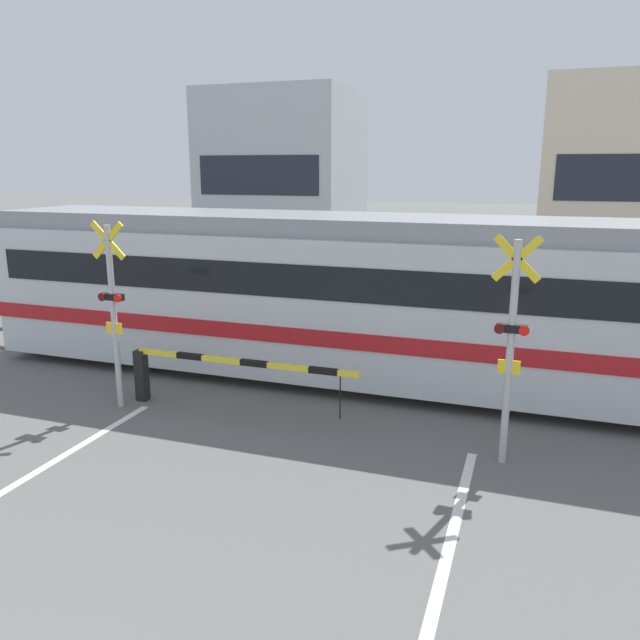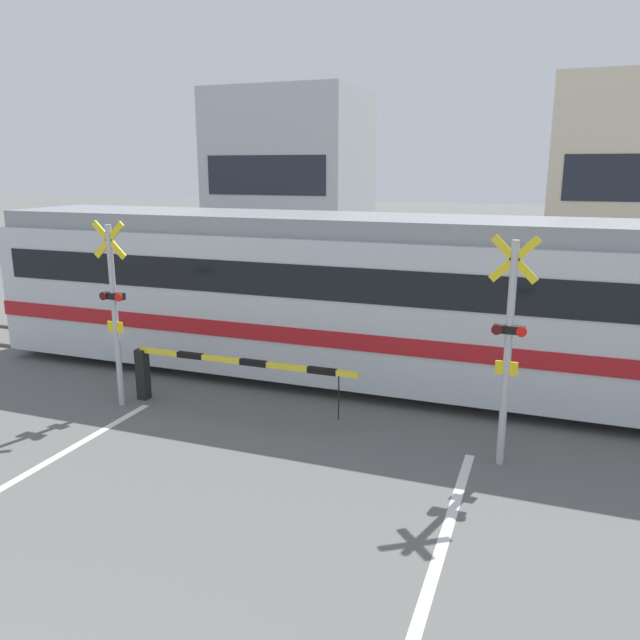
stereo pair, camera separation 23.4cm
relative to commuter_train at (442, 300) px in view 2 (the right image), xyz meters
The scene contains 10 objects.
rail_track_near 2.76m from the commuter_train, 160.04° to the right, with size 50.00×0.10×0.08m.
rail_track_far 2.76m from the commuter_train, 160.04° to the left, with size 50.00×0.10×0.08m.
commuter_train is the anchor object (origin of this frame).
crossing_barrier_near 4.81m from the commuter_train, 147.17° to the right, with size 4.41×0.20×1.04m.
crossing_barrier_far 3.03m from the commuter_train, 90.18° to the left, with size 4.41×0.20×1.04m.
crossing_signal_left 6.17m from the commuter_train, 151.30° to the right, with size 0.68×0.15×3.44m.
crossing_signal_right 3.30m from the commuter_train, 63.74° to the right, with size 0.68×0.15×3.44m.
pedestrian 5.15m from the commuter_train, 117.37° to the left, with size 0.38×0.23×1.73m.
building_left_of_street 15.28m from the commuter_train, 124.02° to the left, with size 5.84×5.15×7.38m.
building_right_of_street 13.49m from the commuter_train, 70.19° to the left, with size 5.83×5.15×7.33m.
Camera 2 is at (3.91, -0.86, 4.34)m, focal length 35.00 mm.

